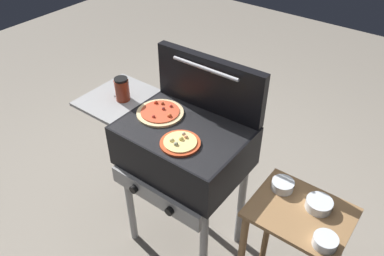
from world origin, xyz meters
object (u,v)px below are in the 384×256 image
Objects in this scene: topping_bowl_near at (319,205)px; topping_bowl_far at (283,185)px; pizza_cheese at (180,143)px; prep_table at (294,240)px; sauce_jar at (121,90)px; topping_bowl_middle at (325,242)px; grill at (182,149)px; pizza_pepperoni at (160,112)px.

topping_bowl_near and topping_bowl_far have the same top height.
pizza_cheese is 0.27× the size of prep_table.
sauce_jar is 1.32× the size of topping_bowl_middle.
grill is 1.31× the size of prep_table.
topping_bowl_middle is at bearing -33.16° from topping_bowl_far.
pizza_pepperoni is 1.00m from topping_bowl_middle.
pizza_cheese is 1.92× the size of topping_bowl_middle.
pizza_pepperoni is 0.26m from sauce_jar.
topping_bowl_middle is (0.82, -0.10, -0.00)m from grill.
sauce_jar is at bearing -176.59° from topping_bowl_near.
topping_bowl_middle reaches higher than prep_table.
topping_bowl_far is 0.33m from topping_bowl_middle.
prep_table is (0.67, 0.00, -0.23)m from grill.
topping_bowl_middle is at bearing -36.36° from prep_table.
topping_bowl_middle is at bearing 0.35° from pizza_cheese.
topping_bowl_far is at bearing 21.90° from pizza_cheese.
pizza_cheese is at bearing -164.74° from topping_bowl_near.
topping_bowl_near is 0.18m from topping_bowl_far.
topping_bowl_near is (0.88, 0.04, -0.15)m from pizza_pepperoni.
pizza_cheese is at bearing -12.43° from sauce_jar.
pizza_pepperoni reaches higher than topping_bowl_middle.
sauce_jar is at bearing -175.34° from topping_bowl_far.
pizza_pepperoni is 0.72m from topping_bowl_far.
prep_table is at bearing 0.24° from sauce_jar.
grill is 4.92× the size of pizza_cheese.
pizza_pepperoni is 0.34× the size of prep_table.
topping_bowl_near is (0.65, 0.18, -0.15)m from pizza_cheese.
topping_bowl_middle is (0.74, 0.00, -0.15)m from pizza_cheese.
pizza_cheese is 1.65× the size of topping_bowl_near.
topping_bowl_far is (-0.13, 0.07, 0.23)m from prep_table.
grill is at bearing -171.83° from topping_bowl_far.
pizza_pepperoni reaches higher than prep_table.
sauce_jar is 1.13× the size of topping_bowl_near.
pizza_cheese is (0.08, -0.11, 0.15)m from grill.
topping_bowl_near is 1.12× the size of topping_bowl_far.
sauce_jar is 1.17m from prep_table.
pizza_cheese is 1.46× the size of sauce_jar.
topping_bowl_far and topping_bowl_middle have the same top height.
grill is 0.55m from topping_bowl_far.
pizza_pepperoni reaches higher than topping_bowl_far.
pizza_cheese reaches higher than topping_bowl_near.
pizza_pepperoni is 0.92m from prep_table.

